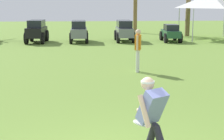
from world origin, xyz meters
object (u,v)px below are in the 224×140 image
at_px(frisbee_thrower, 152,117).
at_px(teammate_midfield, 138,46).
at_px(parked_car_slot_d, 124,30).
at_px(parked_car_slot_c, 79,31).
at_px(parked_car_slot_e, 171,33).
at_px(event_tent, 211,1).
at_px(frisbee_in_flight, 141,123).
at_px(parked_car_slot_b, 37,31).

relative_size(frisbee_thrower, teammate_midfield, 0.90).
bearing_deg(teammate_midfield, parked_car_slot_d, 86.76).
xyz_separation_m(parked_car_slot_c, parked_car_slot_d, (2.90, 0.15, 0.00)).
relative_size(parked_car_slot_c, parked_car_slot_e, 1.08).
bearing_deg(parked_car_slot_d, event_tent, 8.53).
height_order(teammate_midfield, parked_car_slot_c, teammate_midfield).
bearing_deg(parked_car_slot_d, frisbee_thrower, -94.68).
xyz_separation_m(frisbee_thrower, frisbee_in_flight, (-0.09, 0.54, -0.29)).
distance_m(parked_car_slot_d, event_tent, 6.24).
height_order(parked_car_slot_b, parked_car_slot_c, parked_car_slot_b).
bearing_deg(parked_car_slot_e, parked_car_slot_c, 178.26).
distance_m(frisbee_thrower, event_tent, 19.34).
xyz_separation_m(frisbee_in_flight, parked_car_slot_b, (-4.04, 16.15, 0.24)).
bearing_deg(parked_car_slot_d, teammate_midfield, -93.24).
bearing_deg(parked_car_slot_c, parked_car_slot_d, 2.91).
xyz_separation_m(frisbee_in_flight, teammate_midfield, (0.93, 6.70, 0.44)).
bearing_deg(parked_car_slot_b, parked_car_slot_e, -0.45).
height_order(frisbee_in_flight, event_tent, event_tent).
bearing_deg(parked_car_slot_e, teammate_midfield, -110.46).
xyz_separation_m(frisbee_thrower, event_tent, (7.29, 17.83, 1.77)).
relative_size(parked_car_slot_d, parked_car_slot_e, 1.08).
bearing_deg(event_tent, teammate_midfield, -121.33).
xyz_separation_m(frisbee_thrower, parked_car_slot_e, (4.34, 16.62, -0.23)).
bearing_deg(parked_car_slot_b, teammate_midfield, -62.27).
bearing_deg(parked_car_slot_d, parked_car_slot_c, -177.09).
bearing_deg(frisbee_in_flight, parked_car_slot_b, 104.06).
height_order(parked_car_slot_d, event_tent, event_tent).
relative_size(frisbee_in_flight, event_tent, 0.09).
height_order(frisbee_thrower, event_tent, event_tent).
relative_size(parked_car_slot_c, event_tent, 0.69).
distance_m(frisbee_in_flight, teammate_midfield, 6.78).
distance_m(teammate_midfield, event_tent, 12.51).
xyz_separation_m(teammate_midfield, parked_car_slot_e, (3.50, 9.38, -0.38)).
relative_size(parked_car_slot_e, event_tent, 0.64).
xyz_separation_m(parked_car_slot_c, event_tent, (8.80, 1.03, 1.84)).
distance_m(frisbee_thrower, parked_car_slot_e, 17.18).
xyz_separation_m(teammate_midfield, parked_car_slot_b, (-4.97, 9.45, -0.20)).
xyz_separation_m(frisbee_in_flight, parked_car_slot_d, (1.48, 16.41, 0.22)).
height_order(teammate_midfield, parked_car_slot_e, teammate_midfield).
distance_m(teammate_midfield, parked_car_slot_e, 10.02).
xyz_separation_m(teammate_midfield, parked_car_slot_d, (0.55, 9.71, -0.22)).
height_order(frisbee_in_flight, parked_car_slot_c, parked_car_slot_c).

